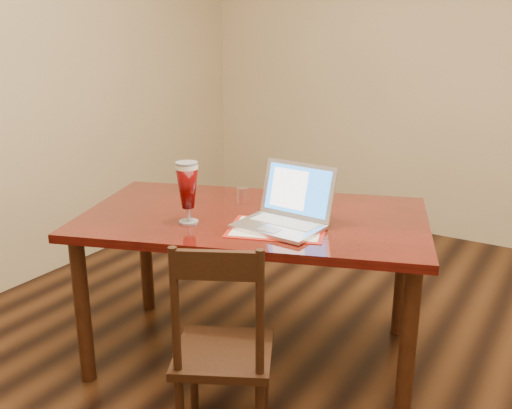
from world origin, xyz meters
The scene contains 2 objects.
dining_table centered at (-0.53, 0.25, 0.67)m, with size 1.80×1.37×1.03m.
dining_chair centered at (-0.30, -0.35, 0.41)m, with size 0.49×0.48×0.87m.
Camera 1 is at (0.80, -1.90, 1.59)m, focal length 40.00 mm.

